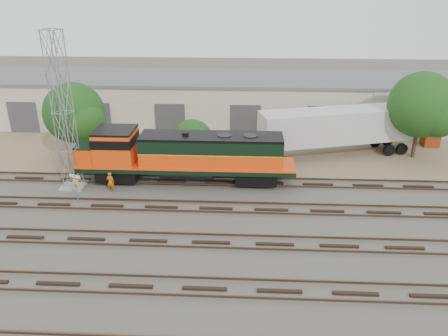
{
  "coord_description": "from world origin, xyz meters",
  "views": [
    {
      "loc": [
        2.01,
        -26.35,
        15.2
      ],
      "look_at": [
        0.46,
        4.0,
        2.2
      ],
      "focal_mm": 35.0,
      "sensor_mm": 36.0,
      "label": 1
    }
  ],
  "objects_px": {
    "signal_tower": "(64,116)",
    "semi_trailer": "(340,127)",
    "locomotive": "(182,155)",
    "worker": "(110,182)"
  },
  "relations": [
    {
      "from": "locomotive",
      "to": "signal_tower",
      "type": "bearing_deg",
      "value": -171.67
    },
    {
      "from": "signal_tower",
      "to": "semi_trailer",
      "type": "relative_size",
      "value": 0.83
    },
    {
      "from": "signal_tower",
      "to": "worker",
      "type": "bearing_deg",
      "value": -11.91
    },
    {
      "from": "locomotive",
      "to": "semi_trailer",
      "type": "xyz_separation_m",
      "value": [
        13.78,
        6.84,
        0.4
      ]
    },
    {
      "from": "locomotive",
      "to": "signal_tower",
      "type": "distance_m",
      "value": 9.45
    },
    {
      "from": "locomotive",
      "to": "semi_trailer",
      "type": "relative_size",
      "value": 1.19
    },
    {
      "from": "signal_tower",
      "to": "locomotive",
      "type": "bearing_deg",
      "value": 8.33
    },
    {
      "from": "locomotive",
      "to": "worker",
      "type": "relative_size",
      "value": 10.84
    },
    {
      "from": "locomotive",
      "to": "semi_trailer",
      "type": "height_order",
      "value": "locomotive"
    },
    {
      "from": "signal_tower",
      "to": "worker",
      "type": "distance_m",
      "value": 6.09
    }
  ]
}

